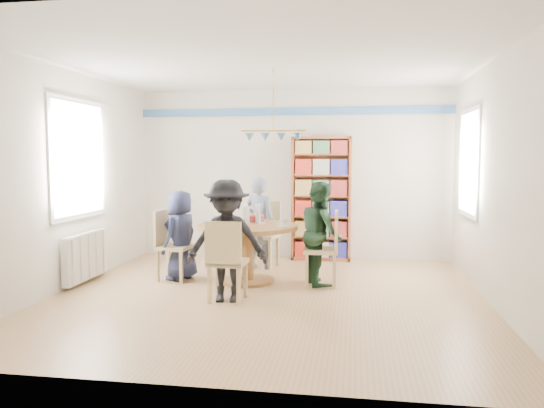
% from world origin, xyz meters
% --- Properties ---
extents(ground, '(5.00, 5.00, 0.00)m').
position_xyz_m(ground, '(0.00, 0.00, 0.00)').
color(ground, tan).
extents(room_shell, '(5.00, 5.00, 5.00)m').
position_xyz_m(room_shell, '(-0.26, 0.87, 1.65)').
color(room_shell, white).
rests_on(room_shell, ground).
extents(radiator, '(0.12, 1.00, 0.60)m').
position_xyz_m(radiator, '(-2.42, 0.30, 0.35)').
color(radiator, silver).
rests_on(radiator, ground).
extents(dining_table, '(1.30, 1.30, 0.75)m').
position_xyz_m(dining_table, '(-0.36, 0.68, 0.56)').
color(dining_table, brown).
rests_on(dining_table, ground).
extents(chair_left, '(0.44, 0.44, 0.92)m').
position_xyz_m(chair_left, '(-1.42, 0.65, 0.51)').
color(chair_left, tan).
rests_on(chair_left, ground).
extents(chair_right, '(0.43, 0.43, 0.95)m').
position_xyz_m(chair_right, '(0.67, 0.65, 0.52)').
color(chair_right, tan).
rests_on(chair_right, ground).
extents(chair_far, '(0.50, 0.50, 0.97)m').
position_xyz_m(chair_far, '(-0.32, 1.74, 0.53)').
color(chair_far, tan).
rests_on(chair_far, ground).
extents(chair_near, '(0.42, 0.42, 0.92)m').
position_xyz_m(chair_near, '(-0.41, -0.32, 0.51)').
color(chair_near, tan).
rests_on(chair_near, ground).
extents(person_left, '(0.56, 0.68, 1.19)m').
position_xyz_m(person_left, '(-1.27, 0.68, 0.59)').
color(person_left, '#171B32').
rests_on(person_left, ground).
extents(person_right, '(0.67, 0.76, 1.32)m').
position_xyz_m(person_right, '(0.58, 0.71, 0.66)').
color(person_right, black).
rests_on(person_right, ground).
extents(person_far, '(0.56, 0.46, 1.33)m').
position_xyz_m(person_far, '(-0.37, 1.57, 0.67)').
color(person_far, gray).
rests_on(person_far, ground).
extents(person_near, '(0.95, 0.63, 1.37)m').
position_xyz_m(person_near, '(-0.41, -0.27, 0.69)').
color(person_near, black).
rests_on(person_near, ground).
extents(bookshelf, '(0.92, 0.28, 1.94)m').
position_xyz_m(bookshelf, '(0.48, 2.34, 0.96)').
color(bookshelf, brown).
rests_on(bookshelf, ground).
extents(tableware, '(1.10, 1.10, 0.29)m').
position_xyz_m(tableware, '(-0.39, 0.70, 0.81)').
color(tableware, white).
rests_on(tableware, dining_table).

